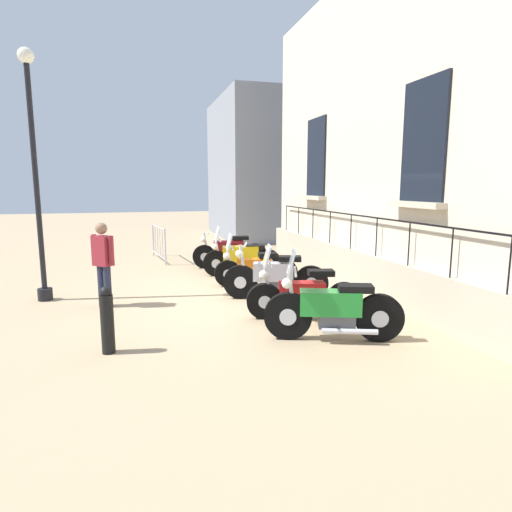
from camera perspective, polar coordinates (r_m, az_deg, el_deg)
The scene contains 13 objects.
ground_plane at distance 9.22m, azimuth -0.19°, elevation -4.92°, with size 60.00×60.00×0.00m, color tan.
building_facade at distance 10.03m, azimuth 14.99°, elevation 15.07°, with size 0.82×10.15×6.90m.
motorcycle_maroon at distance 12.05m, azimuth -3.51°, elevation 0.55°, with size 2.10×0.60×1.01m.
motorcycle_yellow at distance 10.93m, azimuth -1.96°, elevation -0.19°, with size 2.00×0.74×1.25m.
motorcycle_orange at distance 9.80m, azimuth -0.12°, elevation -1.66°, with size 1.91×0.69×1.21m.
motorcycle_silver at distance 8.64m, azimuth 2.52°, elevation -2.84°, with size 2.04×0.91×1.12m.
motorcycle_red at distance 7.47m, azimuth 6.28°, elevation -5.19°, with size 1.99×0.75×1.28m.
motorcycle_green at distance 6.46m, azimuth 10.04°, elevation -7.01°, with size 1.97×0.92×1.36m.
lamppost at distance 9.36m, azimuth -27.21°, elevation 9.53°, with size 0.29×0.29×4.77m.
crowd_barrier at distance 13.48m, azimuth -12.77°, elevation 1.82°, with size 0.31×1.87×1.05m.
bollard at distance 6.23m, azimuth -19.13°, elevation -7.99°, with size 0.18×0.18×0.93m.
pedestrian_standing at distance 8.52m, azimuth -19.61°, elevation -0.52°, with size 0.41×0.41×1.59m.
distant_building at distance 19.74m, azimuth 1.39°, elevation 11.45°, with size 4.29×6.14×6.01m.
Camera 1 is at (2.40, 8.61, 2.27)m, focal length 30.16 mm.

